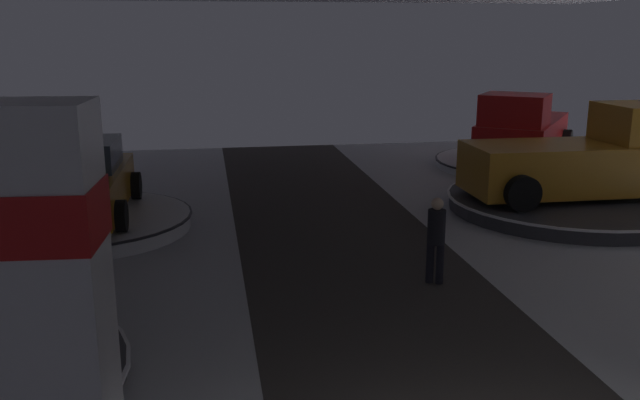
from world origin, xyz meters
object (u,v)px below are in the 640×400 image
at_px(pickup_truck_deep_right, 521,133).
at_px(pickup_truck_far_right, 585,159).
at_px(display_platform_deep_right, 521,163).
at_px(display_platform_far_right, 569,202).
at_px(display_platform_far_left, 86,222).
at_px(visitor_walking_far, 436,235).
at_px(display_car_far_left, 83,182).

xyz_separation_m(pickup_truck_deep_right, pickup_truck_far_right, (-0.80, -5.15, 0.10)).
height_order(display_platform_deep_right, display_platform_far_right, display_platform_far_right).
relative_size(display_platform_deep_right, display_platform_far_left, 1.18).
bearing_deg(pickup_truck_deep_right, display_platform_deep_right, 53.39).
bearing_deg(display_platform_far_right, visitor_walking_far, -139.59).
bearing_deg(display_platform_far_left, visitor_walking_far, -33.57).
height_order(pickup_truck_deep_right, visitor_walking_far, pickup_truck_deep_right).
bearing_deg(pickup_truck_deep_right, display_car_far_left, -159.15).
xyz_separation_m(pickup_truck_deep_right, display_platform_far_left, (-12.93, -4.96, -1.01)).
height_order(display_platform_deep_right, pickup_truck_far_right, pickup_truck_far_right).
bearing_deg(display_platform_far_right, display_platform_far_left, 179.09).
bearing_deg(display_car_far_left, pickup_truck_deep_right, 20.85).
relative_size(pickup_truck_far_right, visitor_walking_far, 3.34).
distance_m(pickup_truck_deep_right, display_platform_far_right, 5.36).
distance_m(display_platform_deep_right, visitor_walking_far, 11.63).
height_order(display_platform_deep_right, display_platform_far_left, display_platform_far_left).
bearing_deg(display_car_far_left, display_platform_deep_right, 21.55).
relative_size(pickup_truck_deep_right, display_car_far_left, 1.29).
bearing_deg(display_platform_deep_right, display_platform_far_left, -158.34).
distance_m(display_platform_far_right, pickup_truck_far_right, 1.15).
bearing_deg(display_platform_deep_right, pickup_truck_far_right, -100.39).
relative_size(display_platform_far_left, pickup_truck_far_right, 0.90).
bearing_deg(display_car_far_left, visitor_walking_far, -33.75).
distance_m(pickup_truck_deep_right, display_platform_far_left, 13.89).
bearing_deg(display_platform_far_right, pickup_truck_deep_right, 77.71).
height_order(display_platform_far_left, display_car_far_left, display_car_far_left).
xyz_separation_m(display_car_far_left, pickup_truck_far_right, (12.13, -0.22, 0.19)).
height_order(display_car_far_left, display_platform_far_right, display_car_far_left).
relative_size(pickup_truck_deep_right, display_platform_far_right, 0.90).
bearing_deg(display_platform_far_left, display_car_far_left, 89.29).
bearing_deg(visitor_walking_far, display_platform_far_right, 40.41).
height_order(display_platform_far_left, pickup_truck_far_right, pickup_truck_far_right).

